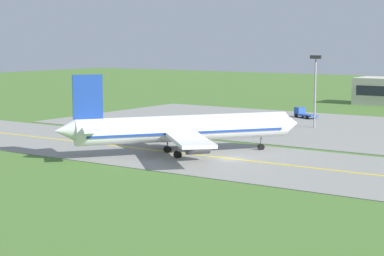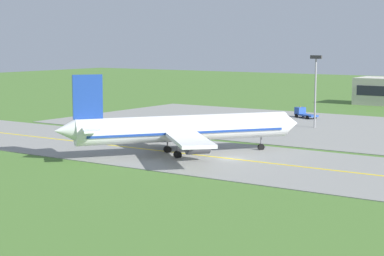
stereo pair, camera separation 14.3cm
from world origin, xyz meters
The scene contains 6 objects.
ground_plane centered at (0.00, 0.00, 0.00)m, with size 500.00×500.00×0.00m, color #47702D.
taxiway_strip centered at (0.00, 0.00, 0.05)m, with size 240.00×28.00×0.10m, color gray.
taxiway_centreline centered at (0.00, 0.00, 0.11)m, with size 220.00×0.60×0.01m, color yellow.
airplane_lead centered at (-8.25, -0.94, 4.13)m, with size 29.00×33.91×12.70m.
service_truck_fuel centered at (-14.74, 56.51, 1.18)m, with size 6.62×4.77×2.59m.
apron_light_mast centered at (-5.10, 41.35, 9.33)m, with size 2.40×0.50×14.70m.
Camera 2 is at (52.33, -86.65, 17.65)m, focal length 64.21 mm.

